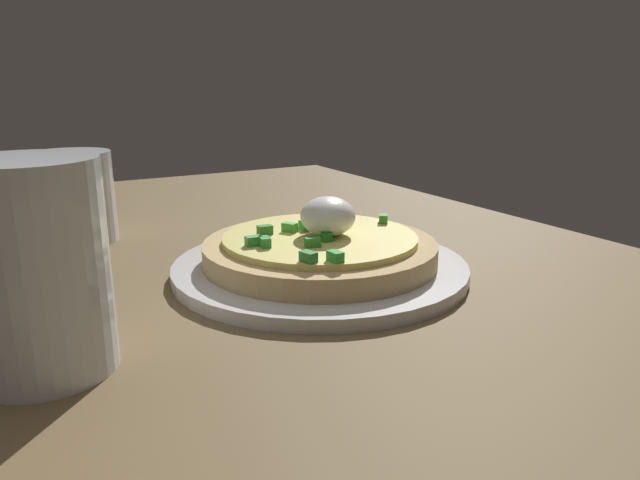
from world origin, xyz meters
The scene contains 6 objects.
dining_table centered at (0.00, 0.00, 1.18)cm, with size 126.69×68.05×2.37cm, color brown.
plate centered at (5.06, -1.76, 2.92)cm, with size 25.92×25.92×1.10cm, color silver.
pizza centered at (5.02, -1.79, 4.86)cm, with size 20.51×20.51×5.86cm.
cup_near centered at (27.09, 15.35, 6.61)cm, with size 8.24×8.24×9.50cm.
cup_far centered at (-2.27, 21.17, 8.02)cm, with size 8.24×8.24×12.66cm.
fork centered at (44.49, 14.87, 2.62)cm, with size 9.86×6.15×0.50cm.
Camera 1 is at (-38.17, 22.81, 19.31)cm, focal length 33.09 mm.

